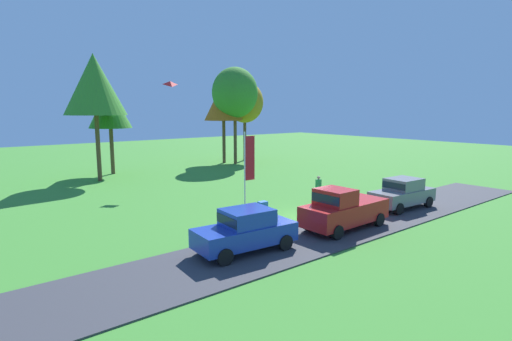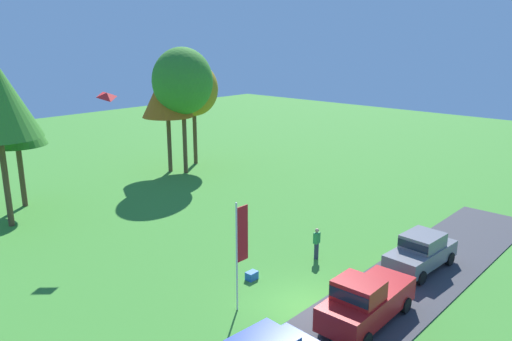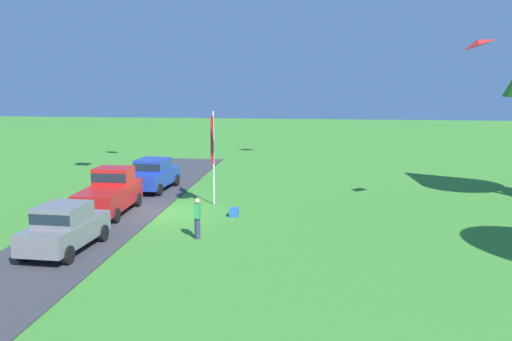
{
  "view_description": "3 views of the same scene",
  "coord_description": "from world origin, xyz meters",
  "px_view_note": "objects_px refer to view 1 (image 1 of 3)",
  "views": [
    {
      "loc": [
        -15.16,
        -15.12,
        6.08
      ],
      "look_at": [
        1.21,
        5.3,
        2.04
      ],
      "focal_mm": 28.0,
      "sensor_mm": 36.0,
      "label": 1
    },
    {
      "loc": [
        -15.86,
        -11.5,
        11.39
      ],
      "look_at": [
        0.86,
        3.73,
        5.32
      ],
      "focal_mm": 35.0,
      "sensor_mm": 36.0,
      "label": 2
    },
    {
      "loc": [
        27.98,
        7.72,
        6.86
      ],
      "look_at": [
        1.43,
        4.67,
        2.44
      ],
      "focal_mm": 42.0,
      "sensor_mm": 36.0,
      "label": 3
    }
  ],
  "objects_px": {
    "tree_right_of_center": "(110,107)",
    "tree_center_back": "(235,93)",
    "cooler_box": "(263,205)",
    "tree_left_of_center": "(245,102)",
    "tree_lone_near": "(223,101)",
    "tree_far_left": "(94,85)",
    "car_sedan_near_entrance": "(403,192)",
    "car_sedan_mid_row": "(246,229)",
    "car_pickup_far_end": "(343,209)",
    "kite_diamond_high_right": "(170,83)",
    "flag_banner": "(248,164)",
    "person_beside_suv": "(318,188)"
  },
  "relations": [
    {
      "from": "tree_right_of_center",
      "to": "tree_left_of_center",
      "type": "height_order",
      "value": "tree_left_of_center"
    },
    {
      "from": "tree_right_of_center",
      "to": "kite_diamond_high_right",
      "type": "xyz_separation_m",
      "value": [
        2.13,
        -8.15,
        1.9
      ]
    },
    {
      "from": "tree_center_back",
      "to": "kite_diamond_high_right",
      "type": "height_order",
      "value": "tree_center_back"
    },
    {
      "from": "car_sedan_mid_row",
      "to": "tree_center_back",
      "type": "distance_m",
      "value": 29.1
    },
    {
      "from": "person_beside_suv",
      "to": "tree_right_of_center",
      "type": "bearing_deg",
      "value": 108.41
    },
    {
      "from": "car_pickup_far_end",
      "to": "cooler_box",
      "type": "relative_size",
      "value": 8.99
    },
    {
      "from": "car_pickup_far_end",
      "to": "car_sedan_near_entrance",
      "type": "relative_size",
      "value": 1.12
    },
    {
      "from": "tree_far_left",
      "to": "tree_lone_near",
      "type": "height_order",
      "value": "tree_far_left"
    },
    {
      "from": "tree_left_of_center",
      "to": "kite_diamond_high_right",
      "type": "relative_size",
      "value": 9.23
    },
    {
      "from": "car_sedan_near_entrance",
      "to": "tree_right_of_center",
      "type": "xyz_separation_m",
      "value": [
        -9.15,
        24.68,
        5.2
      ]
    },
    {
      "from": "car_pickup_far_end",
      "to": "tree_right_of_center",
      "type": "distance_m",
      "value": 25.85
    },
    {
      "from": "flag_banner",
      "to": "kite_diamond_high_right",
      "type": "relative_size",
      "value": 4.83
    },
    {
      "from": "car_sedan_mid_row",
      "to": "tree_right_of_center",
      "type": "relative_size",
      "value": 0.55
    },
    {
      "from": "tree_left_of_center",
      "to": "flag_banner",
      "type": "bearing_deg",
      "value": -126.71
    },
    {
      "from": "tree_far_left",
      "to": "cooler_box",
      "type": "distance_m",
      "value": 18.45
    },
    {
      "from": "car_sedan_near_entrance",
      "to": "tree_far_left",
      "type": "bearing_deg",
      "value": 117.83
    },
    {
      "from": "car_pickup_far_end",
      "to": "kite_diamond_high_right",
      "type": "relative_size",
      "value": 4.98
    },
    {
      "from": "tree_center_back",
      "to": "tree_left_of_center",
      "type": "relative_size",
      "value": 1.14
    },
    {
      "from": "flag_banner",
      "to": "tree_left_of_center",
      "type": "bearing_deg",
      "value": 53.29
    },
    {
      "from": "tree_lone_near",
      "to": "flag_banner",
      "type": "bearing_deg",
      "value": -120.97
    },
    {
      "from": "tree_center_back",
      "to": "car_sedan_near_entrance",
      "type": "bearing_deg",
      "value": -100.05
    },
    {
      "from": "car_sedan_mid_row",
      "to": "flag_banner",
      "type": "bearing_deg",
      "value": 51.25
    },
    {
      "from": "tree_center_back",
      "to": "kite_diamond_high_right",
      "type": "xyz_separation_m",
      "value": [
        -11.14,
        -6.68,
        0.3
      ]
    },
    {
      "from": "tree_center_back",
      "to": "flag_banner",
      "type": "relative_size",
      "value": 2.18
    },
    {
      "from": "car_sedan_near_entrance",
      "to": "tree_left_of_center",
      "type": "xyz_separation_m",
      "value": [
        6.88,
        25.09,
        5.83
      ]
    },
    {
      "from": "tree_right_of_center",
      "to": "tree_left_of_center",
      "type": "bearing_deg",
      "value": 1.47
    },
    {
      "from": "tree_right_of_center",
      "to": "tree_center_back",
      "type": "xyz_separation_m",
      "value": [
        13.27,
        -1.47,
        1.6
      ]
    },
    {
      "from": "kite_diamond_high_right",
      "to": "car_sedan_near_entrance",
      "type": "bearing_deg",
      "value": -66.97
    },
    {
      "from": "person_beside_suv",
      "to": "tree_center_back",
      "type": "bearing_deg",
      "value": 70.44
    },
    {
      "from": "person_beside_suv",
      "to": "flag_banner",
      "type": "distance_m",
      "value": 6.67
    },
    {
      "from": "car_sedan_near_entrance",
      "to": "kite_diamond_high_right",
      "type": "xyz_separation_m",
      "value": [
        -7.02,
        16.53,
        7.1
      ]
    },
    {
      "from": "tree_far_left",
      "to": "person_beside_suv",
      "type": "bearing_deg",
      "value": -62.27
    },
    {
      "from": "tree_center_back",
      "to": "cooler_box",
      "type": "relative_size",
      "value": 19.0
    },
    {
      "from": "car_pickup_far_end",
      "to": "car_sedan_mid_row",
      "type": "bearing_deg",
      "value": 175.01
    },
    {
      "from": "flag_banner",
      "to": "cooler_box",
      "type": "bearing_deg",
      "value": 32.67
    },
    {
      "from": "car_pickup_far_end",
      "to": "tree_right_of_center",
      "type": "bearing_deg",
      "value": 96.44
    },
    {
      "from": "cooler_box",
      "to": "kite_diamond_high_right",
      "type": "height_order",
      "value": "kite_diamond_high_right"
    },
    {
      "from": "tree_right_of_center",
      "to": "tree_lone_near",
      "type": "bearing_deg",
      "value": -0.43
    },
    {
      "from": "tree_left_of_center",
      "to": "tree_lone_near",
      "type": "bearing_deg",
      "value": -171.4
    },
    {
      "from": "flag_banner",
      "to": "cooler_box",
      "type": "distance_m",
      "value": 3.92
    },
    {
      "from": "tree_right_of_center",
      "to": "cooler_box",
      "type": "xyz_separation_m",
      "value": [
        2.63,
        -19.11,
        -6.04
      ]
    },
    {
      "from": "tree_far_left",
      "to": "flag_banner",
      "type": "bearing_deg",
      "value": -81.45
    },
    {
      "from": "tree_right_of_center",
      "to": "tree_far_left",
      "type": "bearing_deg",
      "value": -125.11
    },
    {
      "from": "car_pickup_far_end",
      "to": "kite_diamond_high_right",
      "type": "distance_m",
      "value": 18.44
    },
    {
      "from": "car_sedan_mid_row",
      "to": "car_sedan_near_entrance",
      "type": "distance_m",
      "value": 12.07
    },
    {
      "from": "tree_far_left",
      "to": "tree_center_back",
      "type": "relative_size",
      "value": 1.0
    },
    {
      "from": "tree_left_of_center",
      "to": "cooler_box",
      "type": "relative_size",
      "value": 16.66
    },
    {
      "from": "car_pickup_far_end",
      "to": "tree_left_of_center",
      "type": "height_order",
      "value": "tree_left_of_center"
    },
    {
      "from": "tree_left_of_center",
      "to": "cooler_box",
      "type": "distance_m",
      "value": 24.6
    },
    {
      "from": "tree_center_back",
      "to": "cooler_box",
      "type": "xyz_separation_m",
      "value": [
        -10.63,
        -17.64,
        -7.64
      ]
    }
  ]
}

